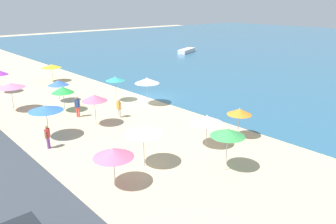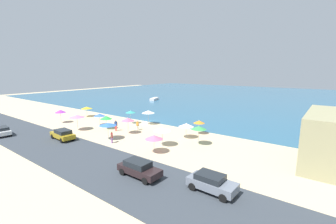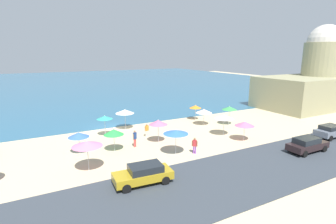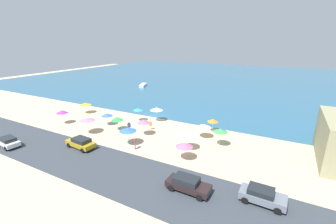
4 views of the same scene
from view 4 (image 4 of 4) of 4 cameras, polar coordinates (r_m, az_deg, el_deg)
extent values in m
plane|color=#C9B48D|center=(43.31, -3.59, -1.37)|extent=(160.00, 160.00, 0.00)
cube|color=#2C5F7F|center=(93.43, 14.53, 8.35)|extent=(150.00, 110.00, 0.05)
cube|color=#353C44|center=(30.76, -21.75, -10.83)|extent=(80.00, 8.00, 0.06)
cylinder|color=#B2B2B7|center=(30.44, 4.81, -7.72)|extent=(0.05, 0.05, 2.08)
cone|color=white|center=(29.95, 4.87, -5.65)|extent=(2.26, 2.26, 0.41)
sphere|color=silver|center=(29.86, 4.88, -5.24)|extent=(0.08, 0.08, 0.08)
cylinder|color=#B2B2B7|center=(41.25, -7.56, -0.91)|extent=(0.05, 0.05, 2.12)
cone|color=teal|center=(40.89, -7.63, 0.67)|extent=(1.84, 1.84, 0.37)
sphere|color=silver|center=(40.83, -7.64, 0.96)|extent=(0.08, 0.08, 0.08)
cylinder|color=#B2B2B7|center=(43.83, -25.14, -1.44)|extent=(0.05, 0.05, 2.01)
cone|color=purple|center=(43.48, -25.35, 0.08)|extent=(1.99, 1.99, 0.53)
sphere|color=silver|center=(43.41, -25.40, 0.45)|extent=(0.08, 0.08, 0.08)
cylinder|color=#B2B2B7|center=(37.81, -12.68, -3.22)|extent=(0.05, 0.05, 1.76)
cone|color=green|center=(37.44, -12.79, -1.65)|extent=(1.95, 1.95, 0.55)
sphere|color=silver|center=(37.34, -12.82, -1.21)|extent=(0.08, 0.08, 0.08)
cylinder|color=#B2B2B7|center=(48.52, -20.14, 0.74)|extent=(0.05, 0.05, 1.77)
cone|color=gold|center=(48.25, -20.27, 1.92)|extent=(2.31, 2.31, 0.40)
sphere|color=silver|center=(48.19, -20.30, 2.18)|extent=(0.08, 0.08, 0.08)
cylinder|color=#B2B2B7|center=(36.78, 11.22, -3.68)|extent=(0.05, 0.05, 1.80)
cone|color=orange|center=(36.42, 11.32, -2.13)|extent=(1.73, 1.73, 0.41)
sphere|color=silver|center=(36.34, 11.34, -1.78)|extent=(0.08, 0.08, 0.08)
cylinder|color=#B2B2B7|center=(35.07, -6.19, -4.28)|extent=(0.05, 0.05, 2.06)
cone|color=#EA648A|center=(34.63, -6.26, -2.40)|extent=(2.02, 2.02, 0.50)
sphere|color=silver|center=(34.54, -6.27, -1.97)|extent=(0.08, 0.08, 0.08)
cylinder|color=#B2B2B7|center=(37.67, -19.67, -3.57)|extent=(0.05, 0.05, 2.19)
cone|color=pink|center=(37.26, -19.87, -1.78)|extent=(2.48, 2.48, 0.40)
sphere|color=silver|center=(37.19, -19.90, -1.44)|extent=(0.08, 0.08, 0.08)
cylinder|color=#B2B2B7|center=(34.44, 8.94, -5.11)|extent=(0.05, 0.05, 1.73)
cone|color=white|center=(34.05, 9.03, -3.46)|extent=(2.20, 2.20, 0.49)
sphere|color=silver|center=(33.95, 9.05, -3.02)|extent=(0.08, 0.08, 0.08)
cylinder|color=#B2B2B7|center=(40.53, -15.14, -2.04)|extent=(0.05, 0.05, 1.70)
cone|color=blue|center=(40.20, -15.26, -0.66)|extent=(1.99, 1.99, 0.46)
sphere|color=silver|center=(40.13, -15.29, -0.30)|extent=(0.08, 0.08, 0.08)
cylinder|color=#B2B2B7|center=(32.13, 13.00, -6.63)|extent=(0.05, 0.05, 2.18)
cone|color=green|center=(31.65, 13.15, -4.56)|extent=(1.98, 1.98, 0.43)
sphere|color=silver|center=(31.56, 13.18, -4.14)|extent=(0.08, 0.08, 0.08)
cylinder|color=#B2B2B7|center=(40.89, -2.91, -0.92)|extent=(0.05, 0.05, 2.15)
cone|color=silver|center=(40.51, -2.94, 0.78)|extent=(2.32, 2.32, 0.49)
sphere|color=silver|center=(40.43, -2.94, 1.15)|extent=(0.08, 0.08, 0.08)
cylinder|color=#B2B2B7|center=(28.15, 4.11, -10.31)|extent=(0.05, 0.05, 1.74)
cone|color=#DE638C|center=(27.67, 4.16, -8.35)|extent=(2.14, 2.14, 0.49)
sphere|color=silver|center=(27.55, 4.17, -7.84)|extent=(0.08, 0.08, 0.08)
cylinder|color=#B2B2B7|center=(32.25, -10.04, -6.43)|extent=(0.05, 0.05, 2.10)
cone|color=blue|center=(31.79, -10.15, -4.49)|extent=(2.40, 2.40, 0.36)
sphere|color=silver|center=(31.71, -10.17, -4.13)|extent=(0.08, 0.08, 0.08)
cylinder|color=purple|center=(31.14, -8.37, -8.59)|extent=(0.14, 0.14, 0.77)
cylinder|color=purple|center=(30.98, -8.33, -8.73)|extent=(0.14, 0.14, 0.77)
cube|color=#C23135|center=(30.76, -8.41, -7.51)|extent=(0.40, 0.41, 0.61)
sphere|color=#9D7651|center=(30.58, -8.44, -6.77)|extent=(0.22, 0.22, 0.22)
cylinder|color=#9D7651|center=(31.00, -8.45, -7.41)|extent=(0.09, 0.09, 0.55)
cylinder|color=#9D7651|center=(30.57, -8.36, -7.78)|extent=(0.09, 0.09, 0.55)
cylinder|color=silver|center=(37.36, -4.60, -3.91)|extent=(0.14, 0.14, 0.75)
cylinder|color=silver|center=(37.29, -4.35, -3.95)|extent=(0.14, 0.14, 0.75)
cube|color=orange|center=(37.08, -4.50, -2.96)|extent=(0.38, 0.26, 0.60)
sphere|color=tan|center=(36.94, -4.52, -2.34)|extent=(0.22, 0.22, 0.22)
cylinder|color=tan|center=(37.20, -4.83, -2.99)|extent=(0.09, 0.09, 0.54)
cylinder|color=tan|center=(37.00, -4.17, -3.09)|extent=(0.09, 0.09, 0.54)
cylinder|color=#F84844|center=(36.75, -9.96, -4.41)|extent=(0.14, 0.14, 0.87)
cylinder|color=#F84844|center=(36.72, -9.68, -4.41)|extent=(0.14, 0.14, 0.87)
cube|color=navy|center=(36.45, -9.88, -3.28)|extent=(0.42, 0.37, 0.69)
sphere|color=#A46F53|center=(36.29, -9.92, -2.58)|extent=(0.22, 0.22, 0.22)
cylinder|color=#A46F53|center=(36.51, -10.25, -3.35)|extent=(0.09, 0.09, 0.62)
cylinder|color=#A46F53|center=(36.43, -9.51, -3.36)|extent=(0.09, 0.09, 0.62)
cube|color=#AC8C1D|center=(33.14, -21.32, -7.44)|extent=(4.44, 2.08, 0.60)
cube|color=#1E2328|center=(32.75, -21.20, -6.65)|extent=(2.53, 1.73, 0.52)
cylinder|color=black|center=(33.97, -23.88, -7.71)|extent=(0.65, 0.27, 0.64)
cylinder|color=black|center=(34.80, -21.63, -6.82)|extent=(0.65, 0.27, 0.64)
cylinder|color=black|center=(31.73, -20.85, -9.12)|extent=(0.65, 0.27, 0.64)
cylinder|color=black|center=(32.61, -18.52, -8.12)|extent=(0.65, 0.27, 0.64)
cube|color=silver|center=(38.41, -35.58, -6.24)|extent=(4.15, 2.10, 0.57)
cube|color=#1E2328|center=(38.05, -35.60, -5.61)|extent=(2.38, 1.72, 0.46)
cylinder|color=black|center=(39.95, -35.16, -5.77)|extent=(0.66, 0.29, 0.64)
cylinder|color=black|center=(37.07, -35.88, -7.55)|extent=(0.66, 0.29, 0.64)
cylinder|color=black|center=(37.54, -33.62, -6.84)|extent=(0.66, 0.29, 0.64)
cube|color=slate|center=(23.06, 22.89, -19.22)|extent=(3.99, 1.88, 0.66)
cube|color=#1E2328|center=(22.75, 22.55, -17.98)|extent=(2.25, 1.62, 0.47)
cylinder|color=black|center=(23.91, 26.42, -19.26)|extent=(0.65, 0.24, 0.64)
cylinder|color=black|center=(22.56, 26.08, -21.65)|extent=(0.65, 0.24, 0.64)
cylinder|color=black|center=(24.02, 19.77, -18.16)|extent=(0.65, 0.24, 0.64)
cylinder|color=black|center=(22.68, 18.93, -20.45)|extent=(0.65, 0.24, 0.64)
cube|color=black|center=(22.90, 5.16, -18.08)|extent=(4.33, 1.77, 0.61)
cube|color=#1E2328|center=(22.64, 4.68, -16.75)|extent=(2.43, 1.54, 0.54)
cylinder|color=black|center=(23.27, 9.45, -18.54)|extent=(0.64, 0.23, 0.64)
cylinder|color=black|center=(22.06, 7.93, -20.76)|extent=(0.64, 0.23, 0.64)
cylinder|color=black|center=(24.17, 2.64, -16.77)|extent=(0.64, 0.23, 0.64)
cylinder|color=black|center=(23.00, 0.76, -18.75)|extent=(0.64, 0.23, 0.64)
cube|color=silver|center=(73.78, -6.37, 6.76)|extent=(3.20, 5.22, 0.65)
cube|color=silver|center=(76.37, -5.92, 7.19)|extent=(0.93, 0.71, 0.39)
cube|color=silver|center=(73.71, -6.38, 7.04)|extent=(3.28, 5.25, 0.08)
camera|label=1|loc=(15.77, 38.22, -3.88)|focal=35.00mm
camera|label=2|loc=(8.61, 81.55, -28.73)|focal=24.00mm
camera|label=3|loc=(30.88, -56.45, 1.34)|focal=28.00mm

